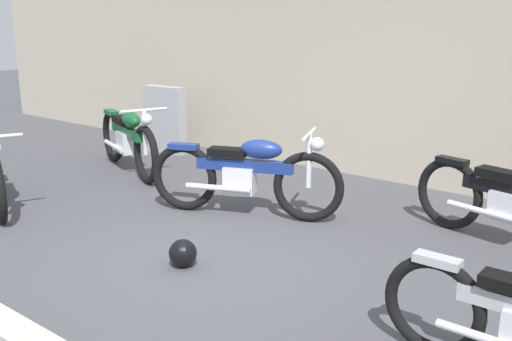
{
  "coord_description": "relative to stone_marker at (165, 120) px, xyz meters",
  "views": [
    {
      "loc": [
        3.49,
        -3.67,
        2.14
      ],
      "look_at": [
        -0.29,
        1.07,
        0.55
      ],
      "focal_mm": 41.03,
      "sensor_mm": 36.0,
      "label": 1
    }
  ],
  "objects": [
    {
      "name": "helmet",
      "position": [
        3.48,
        -3.04,
        -0.41
      ],
      "size": [
        0.25,
        0.25,
        0.25
      ],
      "primitive_type": "sphere",
      "color": "black",
      "rests_on": "ground_plane"
    },
    {
      "name": "curb_strip",
      "position": [
        3.49,
        -4.64,
        -0.48
      ],
      "size": [
        18.0,
        0.24,
        0.12
      ],
      "primitive_type": "cube",
      "color": "#B7B2A8",
      "rests_on": "ground_plane"
    },
    {
      "name": "stone_marker",
      "position": [
        0.0,
        0.0,
        0.0
      ],
      "size": [
        0.76,
        0.27,
        1.07
      ],
      "primitive_type": "cube",
      "rotation": [
        0.0,
        0.0,
        0.09
      ],
      "color": "#9E9EA3",
      "rests_on": "ground_plane"
    },
    {
      "name": "motorcycle_blue",
      "position": [
        3.05,
        -1.63,
        -0.06
      ],
      "size": [
        2.07,
        1.03,
        0.99
      ],
      "rotation": [
        0.0,
        0.0,
        0.39
      ],
      "color": "black",
      "rests_on": "ground_plane"
    },
    {
      "name": "building_wall",
      "position": [
        3.49,
        0.81,
        0.77
      ],
      "size": [
        18.0,
        0.3,
        2.62
      ],
      "primitive_type": "cube",
      "color": "#B2A893",
      "rests_on": "ground_plane"
    },
    {
      "name": "ground_plane",
      "position": [
        3.49,
        -2.72,
        -0.54
      ],
      "size": [
        40.0,
        40.0,
        0.0
      ],
      "primitive_type": "plane",
      "color": "#47474C"
    },
    {
      "name": "motorcycle_green",
      "position": [
        0.53,
        -1.2,
        -0.06
      ],
      "size": [
        2.12,
        1.0,
        1.0
      ],
      "rotation": [
        0.0,
        0.0,
        -0.37
      ],
      "color": "black",
      "rests_on": "ground_plane"
    }
  ]
}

